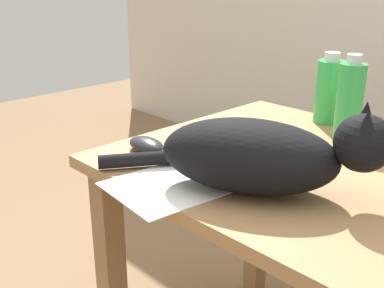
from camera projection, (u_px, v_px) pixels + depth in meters
cat at (260, 154)px, 0.95m from camera, size 0.55×0.34×0.20m
computer_mouse at (146, 145)px, 1.18m from camera, size 0.11×0.06×0.04m
paper_sheet at (181, 182)px, 1.01m from camera, size 0.24×0.32×0.00m
water_bottle at (329, 91)px, 1.38m from camera, size 0.08×0.08×0.21m
spray_bottle at (350, 101)px, 1.23m from camera, size 0.07×0.07×0.23m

